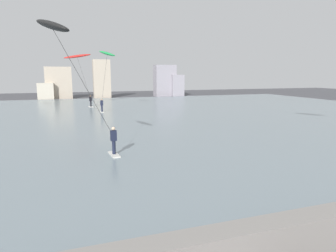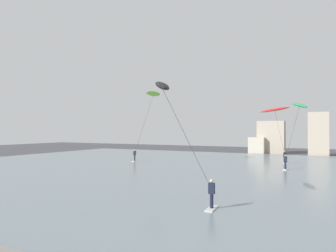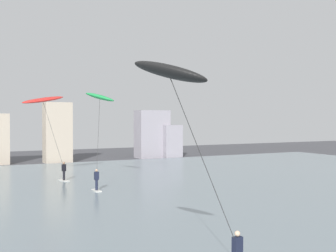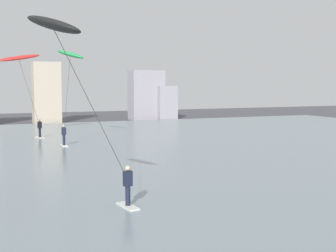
% 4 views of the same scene
% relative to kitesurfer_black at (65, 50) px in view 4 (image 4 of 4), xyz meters
% --- Properties ---
extents(water_bay, '(84.00, 52.00, 0.10)m').
position_rel_kitesurfer_black_xyz_m(water_bay, '(2.78, 16.13, -6.12)').
color(water_bay, gray).
rests_on(water_bay, ground).
extents(far_shore_buildings, '(28.97, 3.98, 7.52)m').
position_rel_kitesurfer_black_xyz_m(far_shore_buildings, '(7.75, 44.43, -3.17)').
color(far_shore_buildings, beige).
rests_on(far_shore_buildings, ground).
extents(kitesurfer_black, '(4.23, 2.52, 7.54)m').
position_rel_kitesurfer_black_xyz_m(kitesurfer_black, '(0.00, 0.00, 0.00)').
color(kitesurfer_black, silver).
rests_on(kitesurfer_black, water_bay).
extents(kitesurfer_green, '(2.68, 4.91, 7.81)m').
position_rel_kitesurfer_black_xyz_m(kitesurfer_green, '(4.96, 22.75, 0.37)').
color(kitesurfer_green, silver).
rests_on(kitesurfer_green, water_bay).
extents(kitesurfer_red, '(4.05, 3.28, 7.66)m').
position_rel_kitesurfer_black_xyz_m(kitesurfer_red, '(1.67, 28.18, 0.62)').
color(kitesurfer_red, silver).
rests_on(kitesurfer_red, water_bay).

